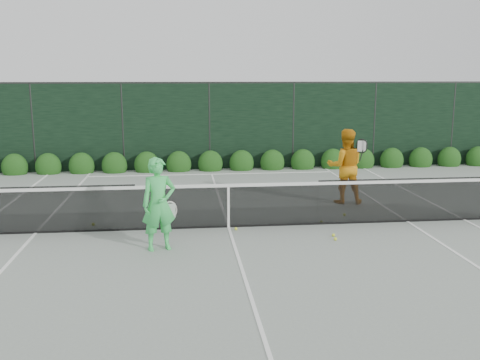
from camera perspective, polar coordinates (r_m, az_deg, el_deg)
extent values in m
plane|color=gray|center=(11.82, -1.23, -5.07)|extent=(80.00, 80.00, 0.00)
cube|color=black|center=(12.08, -21.53, -3.02)|extent=(4.40, 0.01, 1.02)
cube|color=black|center=(11.70, -1.24, -2.81)|extent=(4.00, 0.01, 0.96)
cube|color=black|center=(12.76, 17.92, -2.05)|extent=(4.40, 0.01, 1.02)
cube|color=white|center=(11.59, -1.25, -0.59)|extent=(12.80, 0.03, 0.07)
cube|color=black|center=(11.82, -1.23, -4.98)|extent=(12.80, 0.02, 0.04)
cube|color=white|center=(11.70, -1.24, -2.92)|extent=(0.05, 0.03, 0.91)
imported|color=#3ED560|center=(10.27, -8.66, -2.56)|extent=(0.74, 0.58, 1.79)
torus|color=beige|center=(10.40, -7.51, -3.26)|extent=(0.29, 0.14, 0.30)
cylinder|color=black|center=(10.46, -7.48, -4.53)|extent=(0.10, 0.03, 0.30)
imported|color=orange|center=(14.12, 11.16, 1.44)|extent=(1.04, 0.87, 1.94)
torus|color=black|center=(13.96, 12.87, 3.55)|extent=(0.26, 0.20, 0.30)
cylinder|color=black|center=(13.99, 12.82, 2.58)|extent=(0.10, 0.03, 0.30)
cube|color=white|center=(13.45, 22.81, -3.93)|extent=(0.06, 23.77, 0.01)
cube|color=white|center=(12.19, -20.97, -5.31)|extent=(0.06, 23.77, 0.01)
cube|color=white|center=(12.84, 17.44, -4.25)|extent=(0.06, 23.77, 0.01)
cube|color=white|center=(23.45, -3.82, 3.08)|extent=(11.03, 0.06, 0.01)
cube|color=white|center=(18.04, -3.04, 0.63)|extent=(8.23, 0.06, 0.01)
cube|color=white|center=(11.82, -1.23, -5.04)|extent=(0.06, 12.80, 0.01)
cube|color=black|center=(18.92, -3.28, 5.69)|extent=(32.00, 0.06, 3.00)
cube|color=#262826|center=(18.83, -3.33, 10.33)|extent=(32.00, 0.06, 0.06)
cylinder|color=#262826|center=(19.54, -21.21, 5.13)|extent=(0.08, 0.08, 3.00)
cylinder|color=#262826|center=(19.00, -12.39, 5.48)|extent=(0.08, 0.08, 3.00)
cylinder|color=#262826|center=(18.92, -3.28, 5.69)|extent=(0.08, 0.08, 3.00)
cylinder|color=#262826|center=(19.31, 5.69, 5.77)|extent=(0.08, 0.08, 3.00)
cylinder|color=#262826|center=(20.15, 14.11, 5.71)|extent=(0.08, 0.08, 3.00)
cylinder|color=#262826|center=(21.38, 21.70, 5.56)|extent=(0.08, 0.08, 3.00)
ellipsoid|color=#143B10|center=(19.53, -22.90, 1.25)|extent=(0.86, 0.65, 0.94)
ellipsoid|color=#143B10|center=(19.24, -19.76, 1.34)|extent=(0.86, 0.65, 0.94)
ellipsoid|color=#143B10|center=(19.02, -16.54, 1.43)|extent=(0.86, 0.65, 0.94)
ellipsoid|color=#143B10|center=(18.85, -13.25, 1.51)|extent=(0.86, 0.65, 0.94)
ellipsoid|color=#143B10|center=(18.75, -9.91, 1.59)|extent=(0.86, 0.65, 0.94)
ellipsoid|color=#143B10|center=(18.71, -6.55, 1.67)|extent=(0.86, 0.65, 0.94)
ellipsoid|color=#143B10|center=(18.74, -3.18, 1.74)|extent=(0.86, 0.65, 0.94)
ellipsoid|color=#143B10|center=(18.83, 0.17, 1.80)|extent=(0.86, 0.65, 0.94)
ellipsoid|color=#143B10|center=(18.98, 3.47, 1.86)|extent=(0.86, 0.65, 0.94)
ellipsoid|color=#143B10|center=(19.20, 6.71, 1.91)|extent=(0.86, 0.65, 0.94)
ellipsoid|color=#143B10|center=(19.47, 9.86, 1.95)|extent=(0.86, 0.65, 0.94)
ellipsoid|color=#143B10|center=(19.81, 12.92, 1.99)|extent=(0.86, 0.65, 0.94)
ellipsoid|color=#143B10|center=(20.19, 15.88, 2.01)|extent=(0.86, 0.65, 0.94)
ellipsoid|color=#143B10|center=(20.63, 18.71, 2.04)|extent=(0.86, 0.65, 0.94)
ellipsoid|color=#143B10|center=(21.12, 21.42, 2.05)|extent=(0.86, 0.65, 0.94)
ellipsoid|color=#143B10|center=(21.65, 24.00, 2.07)|extent=(0.86, 0.65, 0.94)
sphere|color=#DAE933|center=(12.39, -15.39, -4.56)|extent=(0.07, 0.07, 0.07)
sphere|color=#DAE933|center=(11.32, 9.94, -5.80)|extent=(0.07, 0.07, 0.07)
sphere|color=#DAE933|center=(12.26, 8.67, -4.43)|extent=(0.07, 0.07, 0.07)
sphere|color=#DAE933|center=(11.60, -0.44, -5.22)|extent=(0.07, 0.07, 0.07)
sphere|color=#DAE933|center=(11.07, 10.13, -6.20)|extent=(0.07, 0.07, 0.07)
sphere|color=#DAE933|center=(12.97, 11.09, -3.65)|extent=(0.07, 0.07, 0.07)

